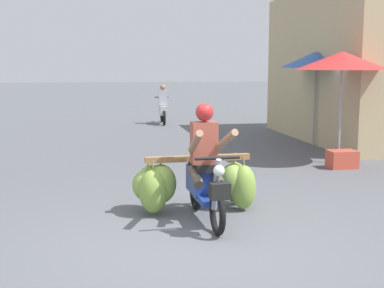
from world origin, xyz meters
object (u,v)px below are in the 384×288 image
at_px(motorbike_main_loaded, 195,180).
at_px(market_umbrella_further_along, 342,61).
at_px(market_umbrella_near_shop, 316,60).
at_px(motorbike_distant_ahead_left, 163,108).
at_px(produce_crate, 342,159).

bearing_deg(motorbike_main_loaded, market_umbrella_further_along, 40.98).
relative_size(market_umbrella_near_shop, market_umbrella_further_along, 1.03).
distance_m(motorbike_distant_ahead_left, market_umbrella_near_shop, 6.80).
bearing_deg(market_umbrella_further_along, motorbike_distant_ahead_left, 108.38).
xyz_separation_m(motorbike_main_loaded, produce_crate, (3.58, 2.73, -0.30)).
bearing_deg(motorbike_distant_ahead_left, produce_crate, -73.75).
height_order(motorbike_distant_ahead_left, produce_crate, motorbike_distant_ahead_left).
height_order(motorbike_main_loaded, produce_crate, motorbike_main_loaded).
distance_m(motorbike_main_loaded, motorbike_distant_ahead_left, 11.50).
xyz_separation_m(motorbike_distant_ahead_left, market_umbrella_near_shop, (3.19, -5.77, 1.64)).
relative_size(motorbike_distant_ahead_left, produce_crate, 2.90).
height_order(market_umbrella_further_along, produce_crate, market_umbrella_further_along).
bearing_deg(market_umbrella_near_shop, market_umbrella_further_along, -101.07).
relative_size(market_umbrella_further_along, produce_crate, 4.21).
bearing_deg(produce_crate, market_umbrella_further_along, 71.54).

